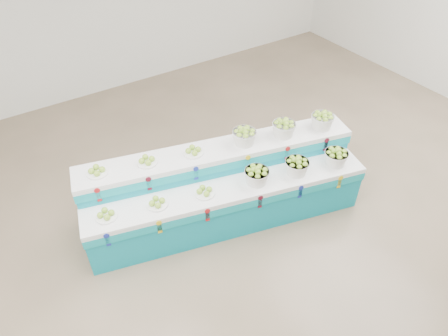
{
  "coord_description": "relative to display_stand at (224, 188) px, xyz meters",
  "views": [
    {
      "loc": [
        -2.8,
        -2.74,
        4.31
      ],
      "look_at": [
        -0.58,
        0.65,
        0.87
      ],
      "focal_mm": 32.87,
      "sensor_mm": 36.0,
      "label": 1
    }
  ],
  "objects": [
    {
      "name": "plate_upper_left",
      "position": [
        -1.45,
        0.61,
        0.56
      ],
      "size": [
        0.32,
        0.32,
        0.1
      ],
      "primitive_type": "cylinder",
      "rotation": [
        0.0,
        0.0,
        -0.25
      ],
      "color": "white",
      "rests_on": "display_stand"
    },
    {
      "name": "basket_lower_mid",
      "position": [
        0.85,
        -0.46,
        0.33
      ],
      "size": [
        0.39,
        0.39,
        0.23
      ],
      "primitive_type": null,
      "rotation": [
        0.0,
        0.0,
        -0.25
      ],
      "color": "silver",
      "rests_on": "display_stand"
    },
    {
      "name": "plate_lower_mid",
      "position": [
        -0.97,
        0.01,
        0.26
      ],
      "size": [
        0.32,
        0.32,
        0.1
      ],
      "primitive_type": "cylinder",
      "rotation": [
        0.0,
        0.0,
        -0.25
      ],
      "color": "white",
      "rests_on": "display_stand"
    },
    {
      "name": "plate_upper_mid",
      "position": [
        -0.86,
        0.46,
        0.56
      ],
      "size": [
        0.32,
        0.32,
        0.1
      ],
      "primitive_type": "cylinder",
      "rotation": [
        0.0,
        0.0,
        -0.25
      ],
      "color": "white",
      "rests_on": "display_stand"
    },
    {
      "name": "plate_lower_right",
      "position": [
        -0.39,
        -0.14,
        0.26
      ],
      "size": [
        0.32,
        0.32,
        0.1
      ],
      "primitive_type": "cylinder",
      "rotation": [
        0.0,
        0.0,
        -0.25
      ],
      "color": "white",
      "rests_on": "display_stand"
    },
    {
      "name": "basket_lower_left",
      "position": [
        0.3,
        -0.32,
        0.33
      ],
      "size": [
        0.39,
        0.39,
        0.23
      ],
      "primitive_type": null,
      "rotation": [
        0.0,
        0.0,
        -0.25
      ],
      "color": "silver",
      "rests_on": "display_stand"
    },
    {
      "name": "plate_upper_right",
      "position": [
        -0.27,
        0.31,
        0.56
      ],
      "size": [
        0.32,
        0.32,
        0.1
      ],
      "primitive_type": "cylinder",
      "rotation": [
        0.0,
        0.0,
        -0.25
      ],
      "color": "white",
      "rests_on": "display_stand"
    },
    {
      "name": "basket_upper_mid",
      "position": [
        0.96,
        -0.0,
        0.63
      ],
      "size": [
        0.39,
        0.39,
        0.23
      ],
      "primitive_type": null,
      "rotation": [
        0.0,
        0.0,
        -0.25
      ],
      "color": "silver",
      "rests_on": "display_stand"
    },
    {
      "name": "basket_upper_right",
      "position": [
        1.53,
        -0.15,
        0.63
      ],
      "size": [
        0.39,
        0.39,
        0.23
      ],
      "primitive_type": null,
      "rotation": [
        0.0,
        0.0,
        -0.25
      ],
      "color": "silver",
      "rests_on": "display_stand"
    },
    {
      "name": "basket_lower_right",
      "position": [
        1.42,
        -0.6,
        0.33
      ],
      "size": [
        0.39,
        0.39,
        0.23
      ],
      "primitive_type": null,
      "rotation": [
        0.0,
        0.0,
        -0.25
      ],
      "color": "silver",
      "rests_on": "display_stand"
    },
    {
      "name": "display_stand",
      "position": [
        0.0,
        0.0,
        0.0
      ],
      "size": [
        3.89,
        1.87,
        1.02
      ],
      "primitive_type": null,
      "rotation": [
        0.0,
        0.0,
        -0.25
      ],
      "color": "#0F90A6",
      "rests_on": "ground"
    },
    {
      "name": "plate_lower_left",
      "position": [
        -1.56,
        0.16,
        0.26
      ],
      "size": [
        0.32,
        0.32,
        0.1
      ],
      "primitive_type": "cylinder",
      "rotation": [
        0.0,
        0.0,
        -0.25
      ],
      "color": "white",
      "rests_on": "display_stand"
    },
    {
      "name": "basket_upper_left",
      "position": [
        0.41,
        0.14,
        0.63
      ],
      "size": [
        0.39,
        0.39,
        0.23
      ],
      "primitive_type": null,
      "rotation": [
        0.0,
        0.0,
        -0.25
      ],
      "color": "silver",
      "rests_on": "display_stand"
    },
    {
      "name": "ground",
      "position": [
        0.58,
        -0.65,
        -0.51
      ],
      "size": [
        10.0,
        10.0,
        0.0
      ],
      "primitive_type": "plane",
      "color": "brown",
      "rests_on": "ground"
    }
  ]
}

